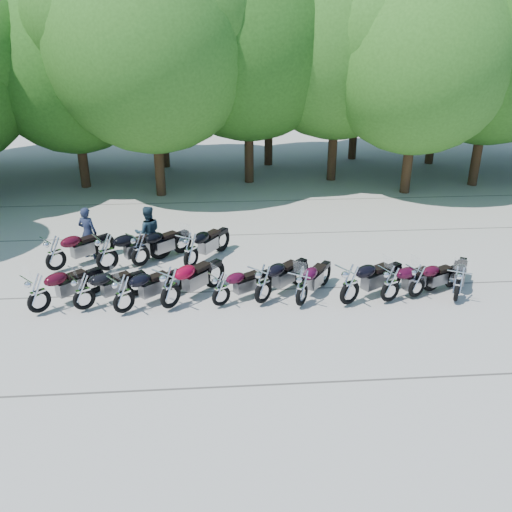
{
  "coord_description": "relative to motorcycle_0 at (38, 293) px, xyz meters",
  "views": [
    {
      "loc": [
        -1.06,
        -12.62,
        7.29
      ],
      "look_at": [
        0.0,
        1.5,
        1.1
      ],
      "focal_mm": 38.0,
      "sensor_mm": 36.0,
      "label": 1
    }
  ],
  "objects": [
    {
      "name": "tree_12",
      "position": [
        7.68,
        15.93,
        5.07
      ],
      "size": [
        7.88,
        7.88,
        9.67
      ],
      "color": "#3A2614",
      "rests_on": "ground"
    },
    {
      "name": "tree_2",
      "position": [
        -1.37,
        12.31,
        4.66
      ],
      "size": [
        7.31,
        7.31,
        8.97
      ],
      "color": "#3A2614",
      "rests_on": "ground"
    },
    {
      "name": "tree_3",
      "position": [
        2.31,
        10.71,
        5.67
      ],
      "size": [
        8.7,
        8.7,
        10.67
      ],
      "color": "#3A2614",
      "rests_on": "ground"
    },
    {
      "name": "motorcycle_5",
      "position": [
        6.02,
        0.08,
        0.01
      ],
      "size": [
        2.17,
        2.19,
        1.33
      ],
      "primitive_type": null,
      "rotation": [
        0.0,
        0.0,
        2.37
      ],
      "color": "black",
      "rests_on": "ground"
    },
    {
      "name": "tree_5",
      "position": [
        10.49,
        12.67,
        5.92
      ],
      "size": [
        9.04,
        9.04,
        11.1
      ],
      "color": "#3A2614",
      "rests_on": "ground"
    },
    {
      "name": "motorcycle_14",
      "position": [
        3.95,
        2.54,
        0.04
      ],
      "size": [
        1.99,
        2.43,
        1.38
      ],
      "primitive_type": null,
      "rotation": [
        0.0,
        0.0,
        2.54
      ],
      "color": "black",
      "rests_on": "ground"
    },
    {
      "name": "tree_13",
      "position": [
        12.57,
        16.94,
        5.38
      ],
      "size": [
        8.31,
        8.31,
        10.2
      ],
      "color": "#3A2614",
      "rests_on": "ground"
    },
    {
      "name": "motorcycle_9",
      "position": [
        10.37,
        0.12,
        -0.08
      ],
      "size": [
        2.11,
        1.44,
        1.15
      ],
      "primitive_type": null,
      "rotation": [
        0.0,
        0.0,
        2.02
      ],
      "color": "#350717",
      "rests_on": "ground"
    },
    {
      "name": "motorcycle_2",
      "position": [
        2.26,
        -0.18,
        -0.01
      ],
      "size": [
        2.18,
        1.99,
        1.28
      ],
      "primitive_type": null,
      "rotation": [
        0.0,
        0.0,
        2.27
      ],
      "color": "black",
      "rests_on": "ground"
    },
    {
      "name": "motorcycle_1",
      "position": [
        1.16,
        0.08,
        -0.03
      ],
      "size": [
        2.2,
        1.76,
        1.24
      ],
      "primitive_type": null,
      "rotation": [
        0.0,
        0.0,
        2.15
      ],
      "color": "black",
      "rests_on": "ground"
    },
    {
      "name": "motorcycle_11",
      "position": [
        -0.25,
        2.69,
        0.01
      ],
      "size": [
        2.25,
        2.09,
        1.33
      ],
      "primitive_type": null,
      "rotation": [
        0.0,
        0.0,
        2.29
      ],
      "color": "#3E0814",
      "rests_on": "ground"
    },
    {
      "name": "tree_6",
      "position": [
        13.43,
        10.28,
        5.16
      ],
      "size": [
        8.0,
        8.0,
        9.82
      ],
      "color": "#3A2614",
      "rests_on": "ground"
    },
    {
      "name": "motorcycle_4",
      "position": [
        4.85,
        0.02,
        -0.08
      ],
      "size": [
        2.05,
        1.63,
        1.15
      ],
      "primitive_type": null,
      "rotation": [
        0.0,
        0.0,
        2.15
      ],
      "color": "#3B081C",
      "rests_on": "ground"
    },
    {
      "name": "motorcycle_0",
      "position": [
        0.0,
        0.0,
        0.0
      ],
      "size": [
        2.16,
        2.1,
        1.31
      ],
      "primitive_type": null,
      "rotation": [
        0.0,
        0.0,
        2.33
      ],
      "color": "#360712",
      "rests_on": "ground"
    },
    {
      "name": "tree_14",
      "position": [
        16.56,
        15.56,
        5.18
      ],
      "size": [
        8.02,
        8.02,
        9.84
      ],
      "color": "#3A2614",
      "rests_on": "ground"
    },
    {
      "name": "motorcycle_8",
      "position": [
        9.54,
        -0.1,
        -0.03
      ],
      "size": [
        2.3,
        1.53,
        1.25
      ],
      "primitive_type": null,
      "rotation": [
        0.0,
        0.0,
        2.0
      ],
      "color": "#310619",
      "rests_on": "ground"
    },
    {
      "name": "rider_0",
      "position": [
        0.55,
        3.8,
        0.22
      ],
      "size": [
        0.74,
        0.61,
        1.75
      ],
      "primitive_type": "imported",
      "rotation": [
        0.0,
        0.0,
        2.81
      ],
      "color": "#1A2137",
      "rests_on": "ground"
    },
    {
      "name": "tree_11",
      "position": [
        2.12,
        15.89,
        4.84
      ],
      "size": [
        7.56,
        7.56,
        9.28
      ],
      "color": "#3A2614",
      "rests_on": "ground"
    },
    {
      "name": "motorcycle_3",
      "position": [
        3.48,
        -0.02,
        0.05
      ],
      "size": [
        2.21,
        2.35,
        1.4
      ],
      "primitive_type": null,
      "rotation": [
        0.0,
        0.0,
        2.41
      ],
      "color": "maroon",
      "rests_on": "ground"
    },
    {
      "name": "motorcycle_7",
      "position": [
        8.37,
        -0.17,
        0.04
      ],
      "size": [
        2.47,
        1.93,
        1.38
      ],
      "primitive_type": null,
      "rotation": [
        0.0,
        0.0,
        2.13
      ],
      "color": "black",
      "rests_on": "ground"
    },
    {
      "name": "ground",
      "position": [
        5.88,
        -0.53,
        -0.65
      ],
      "size": [
        90.0,
        90.0,
        0.0
      ],
      "primitive_type": "plane",
      "color": "gray",
      "rests_on": "ground"
    },
    {
      "name": "motorcycle_13",
      "position": [
        2.34,
        2.83,
        0.01
      ],
      "size": [
        2.22,
        2.1,
        1.33
      ],
      "primitive_type": null,
      "rotation": [
        0.0,
        0.0,
        2.3
      ],
      "color": "black",
      "rests_on": "ground"
    },
    {
      "name": "motorcycle_10",
      "position": [
        11.41,
        -0.18,
        -0.05
      ],
      "size": [
        1.57,
        2.18,
        1.2
      ],
      "primitive_type": null,
      "rotation": [
        0.0,
        0.0,
        2.65
      ],
      "color": "black",
      "rests_on": "ground"
    },
    {
      "name": "motorcycle_6",
      "position": [
        7.06,
        -0.13,
        -0.04
      ],
      "size": [
        1.77,
        2.18,
        1.23
      ],
      "primitive_type": null,
      "rotation": [
        0.0,
        0.0,
        2.55
      ],
      "color": "#3A0723",
      "rests_on": "ground"
    },
    {
      "name": "rider_1",
      "position": [
        2.53,
        3.66,
        0.24
      ],
      "size": [
        0.99,
        0.84,
        1.78
      ],
      "primitive_type": "imported",
      "rotation": [
        0.0,
        0.0,
        3.35
      ],
      "color": "#1E333F",
      "rests_on": "ground"
    },
    {
      "name": "tree_10",
      "position": [
        -2.41,
        16.44,
        5.0
      ],
      "size": [
        7.78,
        7.78,
        9.55
      ],
      "color": "#3A2614",
      "rests_on": "ground"
    },
    {
      "name": "motorcycle_12",
      "position": [
        1.36,
        2.55,
        0.06
      ],
      "size": [
        2.56,
        1.96,
        1.43
      ],
      "primitive_type": null,
      "rotation": [
        0.0,
        0.0,
        2.11
      ],
      "color": "black",
      "rests_on": "ground"
    },
    {
      "name": "tree_4",
      "position": [
        6.42,
        12.56,
        5.98
      ],
      "size": [
        9.13,
        9.13,
        11.2
      ],
      "color": "#3A2614",
      "rests_on": "ground"
    },
    {
      "name": "tree_7",
      "position": [
        17.09,
        11.25,
        5.74
      ],
      "size": [
        8.79,
        8.79,
        10.79
      ],
      "color": "#3A2614",
      "rests_on": "ground"
    }
  ]
}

